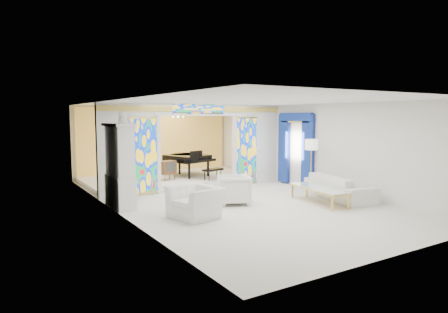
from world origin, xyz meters
TOP-DOWN VIEW (x-y plane):
  - floor at (0.00, 0.00)m, footprint 12.00×12.00m
  - ceiling at (0.00, 0.00)m, footprint 7.00×12.00m
  - wall_back at (0.00, 6.00)m, footprint 7.00×0.02m
  - wall_front at (0.00, -6.00)m, footprint 7.00×0.02m
  - wall_left at (-3.50, 0.00)m, footprint 0.02×12.00m
  - wall_right at (3.50, 0.00)m, footprint 0.02×12.00m
  - partition_wall at (0.00, 2.00)m, footprint 7.00×0.22m
  - stained_glass_left at (-2.03, 1.89)m, footprint 0.90×0.04m
  - stained_glass_right at (2.03, 1.89)m, footprint 0.90×0.04m
  - stained_glass_transom at (0.00, 1.89)m, footprint 2.00×0.04m
  - alcove_platform at (0.00, 4.10)m, footprint 6.80×3.80m
  - gold_curtain_back at (0.00, 5.88)m, footprint 6.70×0.10m
  - chandelier at (0.20, 4.00)m, footprint 0.48×0.48m
  - blue_drapes at (3.40, 0.70)m, footprint 0.14×1.85m
  - china_cabinet at (-3.22, 0.60)m, footprint 0.56×1.46m
  - armchair_left at (-1.95, -1.56)m, footprint 1.29×1.41m
  - armchair_right at (-0.25, -0.73)m, footprint 1.23×1.22m
  - sofa at (2.95, -1.85)m, footprint 1.53×2.71m
  - side_table at (-1.32, -0.99)m, footprint 0.54×0.54m
  - vase at (-1.32, -0.99)m, footprint 0.20×0.20m
  - coffee_table at (1.93, -1.99)m, footprint 0.97×2.20m
  - floor_lamp at (2.94, -0.60)m, footprint 0.53×0.53m
  - grand_piano at (0.63, 4.04)m, footprint 1.89×2.89m
  - tv_console at (-0.55, 3.44)m, footprint 0.71×0.58m

SIDE VIEW (x-z plane):
  - floor at x=0.00m, z-range 0.00..0.00m
  - alcove_platform at x=0.00m, z-range 0.00..0.18m
  - side_table at x=-1.32m, z-range 0.08..0.60m
  - sofa at x=2.95m, z-range 0.00..0.75m
  - armchair_left at x=-1.95m, z-range 0.00..0.79m
  - armchair_right at x=-0.25m, z-range 0.00..0.85m
  - coffee_table at x=1.93m, z-range 0.20..0.67m
  - vase at x=-1.32m, z-range 0.52..0.72m
  - tv_console at x=-0.55m, z-range 0.29..1.00m
  - grand_piano at x=0.63m, z-range 0.36..1.41m
  - china_cabinet at x=-3.22m, z-range -0.19..2.53m
  - stained_glass_left at x=-2.03m, z-range 0.10..2.50m
  - stained_glass_right at x=2.03m, z-range 0.10..2.50m
  - wall_back at x=0.00m, z-range 0.00..3.00m
  - wall_front at x=0.00m, z-range 0.00..3.00m
  - wall_left at x=-3.50m, z-range 0.00..3.00m
  - wall_right at x=3.50m, z-range 0.00..3.00m
  - gold_curtain_back at x=0.00m, z-range 0.05..2.95m
  - floor_lamp at x=2.94m, z-range 0.64..2.44m
  - blue_drapes at x=3.40m, z-range 0.25..2.90m
  - partition_wall at x=0.00m, z-range 0.15..3.15m
  - chandelier at x=0.20m, z-range 2.40..2.70m
  - stained_glass_transom at x=0.00m, z-range 2.65..2.99m
  - ceiling at x=0.00m, z-range 2.99..3.01m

